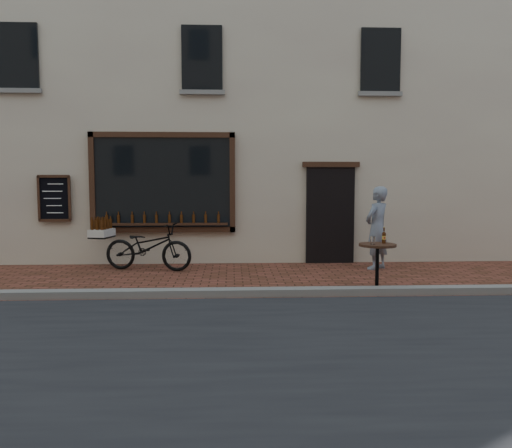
{
  "coord_description": "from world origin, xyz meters",
  "views": [
    {
      "loc": [
        -0.35,
        -7.86,
        1.88
      ],
      "look_at": [
        0.09,
        1.2,
        1.1
      ],
      "focal_mm": 35.0,
      "sensor_mm": 36.0,
      "label": 1
    }
  ],
  "objects": [
    {
      "name": "shop_building",
      "position": [
        0.0,
        6.5,
        5.0
      ],
      "size": [
        28.0,
        6.2,
        10.0
      ],
      "color": "beige",
      "rests_on": "ground"
    },
    {
      "name": "kerb",
      "position": [
        0.0,
        0.2,
        0.06
      ],
      "size": [
        90.0,
        0.25,
        0.12
      ],
      "primitive_type": "cube",
      "color": "slate",
      "rests_on": "ground"
    },
    {
      "name": "bistro_table",
      "position": [
        2.14,
        0.49,
        0.58
      ],
      "size": [
        0.63,
        0.63,
        1.09
      ],
      "color": "black",
      "rests_on": "ground"
    },
    {
      "name": "cargo_bicycle",
      "position": [
        -2.16,
        2.69,
        0.51
      ],
      "size": [
        2.27,
        1.08,
        1.07
      ],
      "rotation": [
        0.0,
        0.0,
        1.35
      ],
      "color": "black",
      "rests_on": "ground"
    },
    {
      "name": "ground",
      "position": [
        0.0,
        0.0,
        0.0
      ],
      "size": [
        90.0,
        90.0,
        0.0
      ],
      "primitive_type": "plane",
      "color": "#51291A",
      "rests_on": "ground"
    },
    {
      "name": "pedestrian",
      "position": [
        2.74,
        2.59,
        0.89
      ],
      "size": [
        0.77,
        0.74,
        1.77
      ],
      "primitive_type": "imported",
      "rotation": [
        0.0,
        0.0,
        3.84
      ],
      "color": "slate",
      "rests_on": "ground"
    }
  ]
}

